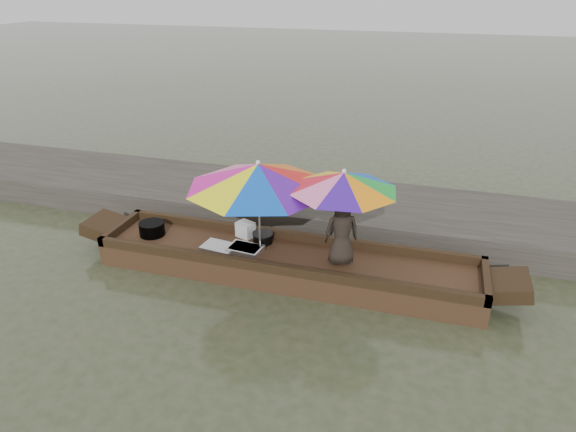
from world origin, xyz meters
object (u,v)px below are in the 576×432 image
(tray_scallop, at_px, (219,247))
(umbrella_bow, at_px, (259,208))
(charcoal_grill, at_px, (263,238))
(supply_bag, at_px, (245,229))
(cooking_pot, at_px, (152,229))
(boat_hull, at_px, (286,265))
(tray_crayfish, at_px, (245,249))
(umbrella_stern, at_px, (342,218))
(vendor, at_px, (342,231))

(tray_scallop, bearing_deg, umbrella_bow, 8.71)
(charcoal_grill, height_order, supply_bag, supply_bag)
(cooking_pot, xyz_separation_m, supply_bag, (1.56, 0.40, 0.02))
(boat_hull, distance_m, tray_crayfish, 0.71)
(cooking_pot, relative_size, umbrella_stern, 0.27)
(umbrella_bow, bearing_deg, tray_scallop, -171.29)
(boat_hull, xyz_separation_m, umbrella_bow, (-0.44, 0.00, 0.95))
(tray_crayfish, bearing_deg, vendor, 4.26)
(boat_hull, distance_m, umbrella_bow, 1.05)
(tray_crayfish, bearing_deg, tray_scallop, -176.68)
(umbrella_stern, bearing_deg, boat_hull, 180.00)
(tray_scallop, bearing_deg, supply_bag, 64.41)
(tray_crayfish, relative_size, umbrella_stern, 0.34)
(boat_hull, bearing_deg, charcoal_grill, 147.84)
(boat_hull, height_order, umbrella_bow, umbrella_bow)
(tray_crayfish, xyz_separation_m, umbrella_bow, (0.23, 0.08, 0.73))
(supply_bag, bearing_deg, tray_scallop, -115.59)
(boat_hull, bearing_deg, umbrella_stern, 0.00)
(charcoal_grill, xyz_separation_m, supply_bag, (-0.35, 0.12, 0.05))
(boat_hull, height_order, supply_bag, supply_bag)
(umbrella_bow, bearing_deg, vendor, 1.61)
(tray_scallop, bearing_deg, boat_hull, 5.32)
(supply_bag, xyz_separation_m, umbrella_bow, (0.42, -0.44, 0.65))
(cooking_pot, height_order, vendor, vendor)
(tray_crayfish, bearing_deg, umbrella_bow, 18.70)
(umbrella_bow, height_order, umbrella_stern, same)
(cooking_pot, bearing_deg, supply_bag, 14.43)
(charcoal_grill, bearing_deg, cooking_pot, -171.60)
(supply_bag, height_order, vendor, vendor)
(charcoal_grill, relative_size, umbrella_stern, 0.20)
(supply_bag, xyz_separation_m, vendor, (1.72, -0.40, 0.42))
(charcoal_grill, relative_size, vendor, 0.30)
(tray_scallop, distance_m, umbrella_stern, 2.12)
(boat_hull, xyz_separation_m, tray_scallop, (-1.11, -0.10, 0.21))
(cooking_pot, bearing_deg, boat_hull, -0.81)
(charcoal_grill, relative_size, umbrella_bow, 0.15)
(boat_hull, relative_size, tray_scallop, 11.19)
(supply_bag, bearing_deg, cooking_pot, -165.57)
(umbrella_bow, bearing_deg, supply_bag, 133.85)
(cooking_pot, height_order, tray_crayfish, cooking_pot)
(tray_scallop, relative_size, vendor, 0.50)
(supply_bag, relative_size, umbrella_stern, 0.17)
(cooking_pot, distance_m, umbrella_stern, 3.35)
(vendor, xyz_separation_m, umbrella_stern, (0.00, -0.04, 0.22))
(umbrella_stern, bearing_deg, supply_bag, 165.81)
(tray_scallop, height_order, supply_bag, supply_bag)
(charcoal_grill, xyz_separation_m, umbrella_bow, (0.07, -0.32, 0.70))
(cooking_pot, relative_size, tray_scallop, 0.79)
(boat_hull, distance_m, charcoal_grill, 0.65)
(tray_scallop, xyz_separation_m, umbrella_bow, (0.68, 0.10, 0.74))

